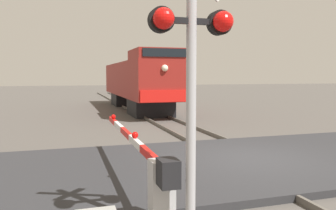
# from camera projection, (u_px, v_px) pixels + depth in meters

# --- Properties ---
(ground_plane) EXTENTS (160.00, 160.00, 0.00)m
(ground_plane) POSITION_uv_depth(u_px,v_px,m) (253.00, 163.00, 9.45)
(ground_plane) COLOR #514C47
(rail_track_left) EXTENTS (0.08, 80.00, 0.15)m
(rail_track_left) POSITION_uv_depth(u_px,v_px,m) (230.00, 163.00, 9.24)
(rail_track_left) COLOR #59544C
(rail_track_left) RESTS_ON ground_plane
(rail_track_right) EXTENTS (0.08, 80.00, 0.15)m
(rail_track_right) POSITION_uv_depth(u_px,v_px,m) (275.00, 159.00, 9.66)
(rail_track_right) COLOR #59544C
(rail_track_right) RESTS_ON ground_plane
(road_surface) EXTENTS (36.00, 5.66, 0.16)m
(road_surface) POSITION_uv_depth(u_px,v_px,m) (253.00, 161.00, 9.45)
(road_surface) COLOR #2D2D30
(road_surface) RESTS_ON ground_plane
(locomotive) EXTENTS (2.80, 14.54, 3.95)m
(locomotive) POSITION_uv_depth(u_px,v_px,m) (138.00, 82.00, 24.25)
(locomotive) COLOR black
(locomotive) RESTS_ON ground_plane
(crossing_signal) EXTENTS (1.18, 0.33, 4.42)m
(crossing_signal) POSITION_uv_depth(u_px,v_px,m) (192.00, 52.00, 4.52)
(crossing_signal) COLOR #ADADB2
(crossing_signal) RESTS_ON ground_plane
(crossing_gate) EXTENTS (0.36, 6.61, 1.28)m
(crossing_gate) POSITION_uv_depth(u_px,v_px,m) (147.00, 167.00, 6.08)
(crossing_gate) COLOR silver
(crossing_gate) RESTS_ON ground_plane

